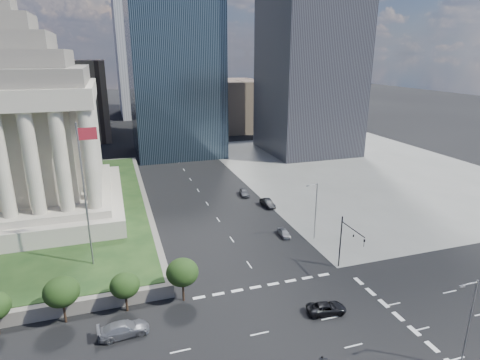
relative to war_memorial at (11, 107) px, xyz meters
name	(u,v)px	position (x,y,z in m)	size (l,w,h in m)	color
ground	(170,149)	(34.00, 52.00, -21.40)	(500.00, 500.00, 0.00)	black
sidewalk_ne	(359,169)	(80.00, 12.00, -21.38)	(68.00, 90.00, 0.03)	slate
war_memorial	(11,107)	(0.00, 0.00, 0.00)	(34.00, 34.00, 39.00)	#A7A18C
flagpole	(85,188)	(12.17, -24.00, -8.29)	(2.52, 0.24, 20.00)	slate
midrise_glass	(174,54)	(36.00, 47.00, 8.60)	(26.00, 26.00, 60.00)	black
building_filler_ne	(235,105)	(66.00, 82.00, -11.40)	(20.00, 30.00, 20.00)	brown
building_filler_nw	(74,100)	(4.00, 82.00, -7.40)	(24.00, 30.00, 28.00)	brown
traffic_signal_ne	(348,239)	(46.50, -34.30, -16.15)	(0.30, 5.74, 8.00)	black
street_lamp_south	(468,320)	(47.33, -54.00, -15.74)	(2.13, 0.22, 10.00)	slate
street_lamp_north	(315,208)	(47.33, -23.00, -15.74)	(2.13, 0.22, 10.00)	slate
pickup_truck	(327,308)	(39.11, -41.92, -20.73)	(4.83, 2.23, 1.34)	black
suv_grey	(124,329)	(15.43, -38.52, -20.58)	(2.29, 5.64, 1.64)	slate
parked_sedan_near	(284,233)	(43.00, -20.51, -20.76)	(1.50, 3.73, 1.27)	gray
parked_sedan_mid	(268,203)	(45.50, -6.49, -20.64)	(4.63, 1.61, 1.52)	black
parked_sedan_far	(244,192)	(43.00, 1.26, -20.63)	(1.82, 4.51, 1.54)	#4C4E52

